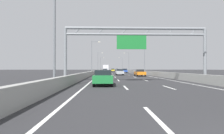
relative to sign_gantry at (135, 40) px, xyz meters
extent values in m
plane|color=#2D2D30|center=(0.07, 81.80, -4.85)|extent=(260.00, 260.00, 0.00)
cube|color=white|center=(-1.73, -14.70, -4.84)|extent=(0.16, 3.00, 0.01)
cube|color=white|center=(-1.73, -5.70, -4.84)|extent=(0.16, 3.00, 0.01)
cube|color=white|center=(-1.73, 3.30, -4.84)|extent=(0.16, 3.00, 0.01)
cube|color=white|center=(-1.73, 12.30, -4.84)|extent=(0.16, 3.00, 0.01)
cube|color=white|center=(-1.73, 21.30, -4.84)|extent=(0.16, 3.00, 0.01)
cube|color=white|center=(-1.73, 30.30, -4.84)|extent=(0.16, 3.00, 0.01)
cube|color=white|center=(-1.73, 39.30, -4.84)|extent=(0.16, 3.00, 0.01)
cube|color=white|center=(-1.73, 48.30, -4.84)|extent=(0.16, 3.00, 0.01)
cube|color=white|center=(-1.73, 57.30, -4.84)|extent=(0.16, 3.00, 0.01)
cube|color=white|center=(-1.73, 66.30, -4.84)|extent=(0.16, 3.00, 0.01)
cube|color=white|center=(-1.73, 75.30, -4.84)|extent=(0.16, 3.00, 0.01)
cube|color=white|center=(-1.73, 84.30, -4.84)|extent=(0.16, 3.00, 0.01)
cube|color=white|center=(-1.73, 93.30, -4.84)|extent=(0.16, 3.00, 0.01)
cube|color=white|center=(-1.73, 102.30, -4.84)|extent=(0.16, 3.00, 0.01)
cube|color=white|center=(-1.73, 111.30, -4.84)|extent=(0.16, 3.00, 0.01)
cube|color=white|center=(-1.73, 120.30, -4.84)|extent=(0.16, 3.00, 0.01)
cube|color=white|center=(-1.73, 129.30, -4.84)|extent=(0.16, 3.00, 0.01)
cube|color=white|center=(-1.73, 138.30, -4.84)|extent=(0.16, 3.00, 0.01)
cube|color=white|center=(1.87, -5.70, -4.84)|extent=(0.16, 3.00, 0.01)
cube|color=white|center=(1.87, 3.30, -4.84)|extent=(0.16, 3.00, 0.01)
cube|color=white|center=(1.87, 12.30, -4.84)|extent=(0.16, 3.00, 0.01)
cube|color=white|center=(1.87, 21.30, -4.84)|extent=(0.16, 3.00, 0.01)
cube|color=white|center=(1.87, 30.30, -4.84)|extent=(0.16, 3.00, 0.01)
cube|color=white|center=(1.87, 39.30, -4.84)|extent=(0.16, 3.00, 0.01)
cube|color=white|center=(1.87, 48.30, -4.84)|extent=(0.16, 3.00, 0.01)
cube|color=white|center=(1.87, 57.30, -4.84)|extent=(0.16, 3.00, 0.01)
cube|color=white|center=(1.87, 66.30, -4.84)|extent=(0.16, 3.00, 0.01)
cube|color=white|center=(1.87, 75.30, -4.84)|extent=(0.16, 3.00, 0.01)
cube|color=white|center=(1.87, 84.30, -4.84)|extent=(0.16, 3.00, 0.01)
cube|color=white|center=(1.87, 93.30, -4.84)|extent=(0.16, 3.00, 0.01)
cube|color=white|center=(1.87, 102.30, -4.84)|extent=(0.16, 3.00, 0.01)
cube|color=white|center=(1.87, 111.30, -4.84)|extent=(0.16, 3.00, 0.01)
cube|color=white|center=(1.87, 120.30, -4.84)|extent=(0.16, 3.00, 0.01)
cube|color=white|center=(1.87, 129.30, -4.84)|extent=(0.16, 3.00, 0.01)
cube|color=white|center=(1.87, 138.30, -4.84)|extent=(0.16, 3.00, 0.01)
cube|color=white|center=(-5.18, 69.80, -4.84)|extent=(0.16, 176.00, 0.01)
cube|color=white|center=(5.32, 69.80, -4.84)|extent=(0.16, 176.00, 0.01)
cube|color=#9E9E99|center=(-6.83, 91.80, -4.37)|extent=(0.45, 220.00, 0.95)
cube|color=#9E9E99|center=(6.97, 91.80, -4.37)|extent=(0.45, 220.00, 0.95)
cylinder|color=gray|center=(-7.99, 0.00, -1.75)|extent=(0.36, 0.36, 6.20)
cylinder|color=gray|center=(8.12, 0.00, -1.75)|extent=(0.36, 0.36, 6.20)
cylinder|color=gray|center=(0.07, 0.00, 1.35)|extent=(16.10, 0.32, 0.32)
cylinder|color=gray|center=(0.07, 0.00, 0.65)|extent=(16.10, 0.26, 0.26)
cylinder|color=gray|center=(-6.64, 0.00, 1.00)|extent=(0.74, 0.10, 0.74)
cylinder|color=gray|center=(-3.96, 0.00, 1.00)|extent=(0.74, 0.10, 0.74)
cylinder|color=gray|center=(-1.28, 0.00, 1.00)|extent=(0.74, 0.10, 0.74)
cylinder|color=gray|center=(1.41, 0.00, 1.00)|extent=(0.74, 0.10, 0.74)
cylinder|color=gray|center=(4.09, 0.00, 1.00)|extent=(0.74, 0.10, 0.74)
cylinder|color=gray|center=(6.78, 0.00, 1.00)|extent=(0.74, 0.10, 0.74)
cube|color=#19752D|center=(-0.44, 0.00, -0.25)|extent=(3.40, 0.12, 1.60)
cylinder|color=slate|center=(-7.63, -5.48, -0.10)|extent=(0.20, 0.20, 9.50)
cylinder|color=slate|center=(-7.63, 31.44, -0.10)|extent=(0.20, 0.20, 9.50)
cylinder|color=slate|center=(-6.53, 31.44, 4.50)|extent=(2.20, 0.12, 0.12)
cube|color=#F2EAC6|center=(-5.43, 31.44, 4.40)|extent=(0.56, 0.28, 0.20)
cylinder|color=slate|center=(7.77, 31.44, -0.10)|extent=(0.20, 0.20, 9.50)
cylinder|color=slate|center=(6.67, 31.44, 4.50)|extent=(2.20, 0.12, 0.12)
cube|color=#F2EAC6|center=(5.57, 31.44, 4.40)|extent=(0.56, 0.28, 0.20)
cylinder|color=slate|center=(-7.63, 68.37, -0.10)|extent=(0.20, 0.20, 9.50)
cylinder|color=slate|center=(-6.53, 68.37, 4.50)|extent=(2.20, 0.12, 0.12)
cube|color=#F2EAC6|center=(-5.43, 68.37, 4.40)|extent=(0.56, 0.28, 0.20)
cylinder|color=slate|center=(7.77, 68.37, -0.10)|extent=(0.20, 0.20, 9.50)
cylinder|color=slate|center=(6.67, 68.37, 4.50)|extent=(2.20, 0.12, 0.12)
cube|color=#F2EAC6|center=(5.57, 68.37, 4.40)|extent=(0.56, 0.28, 0.20)
cylinder|color=slate|center=(-7.63, 105.30, -0.10)|extent=(0.20, 0.20, 9.50)
cylinder|color=slate|center=(-6.53, 105.30, 4.50)|extent=(2.20, 0.12, 0.12)
cube|color=#F2EAC6|center=(-5.43, 105.30, 4.40)|extent=(0.56, 0.28, 0.20)
cylinder|color=slate|center=(7.77, 105.30, -0.10)|extent=(0.20, 0.20, 9.50)
cylinder|color=slate|center=(6.67, 105.30, 4.50)|extent=(2.20, 0.12, 0.12)
cube|color=#F2EAC6|center=(5.57, 105.30, 4.40)|extent=(0.56, 0.28, 0.20)
cube|color=yellow|center=(-0.06, 72.94, -4.21)|extent=(1.72, 4.36, 0.65)
cube|color=black|center=(-0.06, 72.74, -3.63)|extent=(1.51, 1.83, 0.51)
cylinder|color=black|center=(-0.81, 74.57, -4.53)|extent=(0.22, 0.64, 0.64)
cylinder|color=black|center=(0.69, 74.57, -4.53)|extent=(0.22, 0.64, 0.64)
cylinder|color=black|center=(-0.81, 71.31, -4.53)|extent=(0.22, 0.64, 0.64)
cylinder|color=black|center=(0.69, 71.31, -4.53)|extent=(0.22, 0.64, 0.64)
cube|color=orange|center=(3.54, 16.35, -4.22)|extent=(1.77, 4.38, 0.61)
cube|color=black|center=(3.54, 16.55, -3.69)|extent=(1.56, 1.77, 0.46)
cylinder|color=black|center=(2.76, 17.98, -4.53)|extent=(0.22, 0.64, 0.64)
cylinder|color=black|center=(4.32, 17.98, -4.53)|extent=(0.22, 0.64, 0.64)
cylinder|color=black|center=(2.76, 14.71, -4.53)|extent=(0.22, 0.64, 0.64)
cylinder|color=black|center=(4.32, 14.71, -4.53)|extent=(0.22, 0.64, 0.64)
cube|color=#A8ADB2|center=(-0.18, 22.35, -4.19)|extent=(1.77, 4.35, 0.68)
cube|color=black|center=(-0.18, 22.03, -3.63)|extent=(1.56, 1.85, 0.43)
cylinder|color=black|center=(-0.95, 23.97, -4.53)|extent=(0.22, 0.64, 0.64)
cylinder|color=black|center=(0.60, 23.97, -4.53)|extent=(0.22, 0.64, 0.64)
cylinder|color=black|center=(-0.95, 20.72, -4.53)|extent=(0.22, 0.64, 0.64)
cylinder|color=black|center=(0.60, 20.72, -4.53)|extent=(0.22, 0.64, 0.64)
cube|color=#2347AD|center=(3.44, 46.50, -4.22)|extent=(1.84, 4.26, 0.62)
cube|color=black|center=(3.44, 46.62, -3.63)|extent=(1.62, 1.96, 0.55)
cylinder|color=black|center=(2.63, 48.08, -4.53)|extent=(0.22, 0.64, 0.64)
cylinder|color=black|center=(4.25, 48.08, -4.53)|extent=(0.22, 0.64, 0.64)
cylinder|color=black|center=(2.63, 44.92, -4.53)|extent=(0.22, 0.64, 0.64)
cylinder|color=black|center=(4.25, 44.92, -4.53)|extent=(0.22, 0.64, 0.64)
cube|color=#1E7A38|center=(-3.63, -3.54, -4.20)|extent=(1.72, 4.24, 0.66)
cube|color=black|center=(-3.63, -3.20, -3.64)|extent=(1.51, 2.02, 0.46)
cylinder|color=black|center=(-4.38, -1.97, -4.53)|extent=(0.22, 0.64, 0.64)
cylinder|color=black|center=(-2.88, -1.97, -4.53)|extent=(0.22, 0.64, 0.64)
cylinder|color=black|center=(-4.38, -5.11, -4.53)|extent=(0.22, 0.64, 0.64)
cylinder|color=black|center=(-2.88, -5.11, -4.53)|extent=(0.22, 0.64, 0.64)
cube|color=black|center=(3.89, 103.69, -4.22)|extent=(1.73, 4.57, 0.62)
cube|color=black|center=(3.89, 103.81, -3.70)|extent=(1.52, 2.06, 0.44)
cylinder|color=black|center=(3.13, 105.42, -4.53)|extent=(0.22, 0.64, 0.64)
cylinder|color=black|center=(4.65, 105.42, -4.53)|extent=(0.22, 0.64, 0.64)
cylinder|color=black|center=(3.13, 101.95, -4.53)|extent=(0.22, 0.64, 0.64)
cylinder|color=black|center=(4.65, 101.95, -4.53)|extent=(0.22, 0.64, 0.64)
cube|color=silver|center=(-3.78, 43.66, -4.18)|extent=(1.74, 4.45, 0.71)
cube|color=black|center=(-3.78, 43.53, -3.59)|extent=(1.53, 2.03, 0.46)
cylinder|color=black|center=(-4.54, 45.33, -4.53)|extent=(0.22, 0.64, 0.64)
cylinder|color=black|center=(-3.02, 45.33, -4.53)|extent=(0.22, 0.64, 0.64)
cylinder|color=black|center=(-4.54, 41.99, -4.53)|extent=(0.22, 0.64, 0.64)
cylinder|color=black|center=(-3.02, 41.99, -4.53)|extent=(0.22, 0.64, 0.64)
cube|color=silver|center=(-3.64, 60.81, -3.47)|extent=(2.32, 2.39, 1.80)
cube|color=silver|center=(-3.64, 56.45, -3.07)|extent=(2.32, 5.95, 2.59)
cylinder|color=black|center=(-4.66, 61.11, -4.37)|extent=(0.28, 0.96, 0.96)
cylinder|color=black|center=(-2.62, 61.11, -4.37)|extent=(0.28, 0.96, 0.96)
cylinder|color=black|center=(-4.66, 54.87, -4.37)|extent=(0.28, 0.96, 0.96)
cylinder|color=black|center=(-2.62, 54.87, -4.37)|extent=(0.28, 0.96, 0.96)
camera|label=1|loc=(-3.30, -20.50, -3.26)|focal=28.82mm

